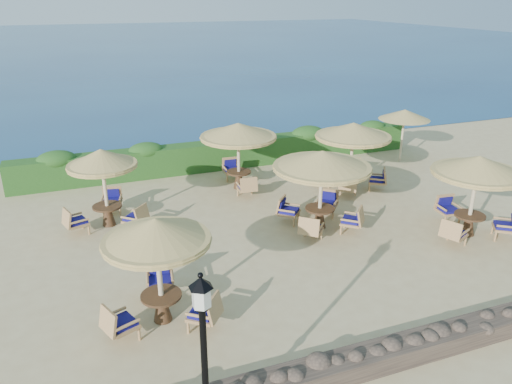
# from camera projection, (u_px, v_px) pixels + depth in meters

# --- Properties ---
(ground) EXTENTS (120.00, 120.00, 0.00)m
(ground) POSITION_uv_depth(u_px,v_px,m) (294.00, 234.00, 16.10)
(ground) COLOR tan
(ground) RESTS_ON ground
(sea) EXTENTS (160.00, 160.00, 0.00)m
(sea) POSITION_uv_depth(u_px,v_px,m) (103.00, 44.00, 76.89)
(sea) COLOR navy
(sea) RESTS_ON ground
(hedge) EXTENTS (18.00, 0.90, 1.20)m
(hedge) POSITION_uv_depth(u_px,v_px,m) (226.00, 154.00, 22.13)
(hedge) COLOR #1B4416
(hedge) RESTS_ON ground
(stone_wall) EXTENTS (15.00, 0.65, 0.44)m
(stone_wall) POSITION_uv_depth(u_px,v_px,m) (417.00, 346.00, 10.63)
(stone_wall) COLOR brown
(stone_wall) RESTS_ON ground
(lamp_post) EXTENTS (0.44, 0.44, 3.31)m
(lamp_post) POSITION_uv_depth(u_px,v_px,m) (205.00, 371.00, 8.03)
(lamp_post) COLOR black
(lamp_post) RESTS_ON ground
(extra_parasol) EXTENTS (2.30, 2.30, 2.41)m
(extra_parasol) POSITION_uv_depth(u_px,v_px,m) (405.00, 115.00, 22.39)
(extra_parasol) COLOR beige
(extra_parasol) RESTS_ON ground
(cafe_set_0) EXTENTS (2.74, 2.67, 2.65)m
(cafe_set_0) POSITION_uv_depth(u_px,v_px,m) (158.00, 252.00, 11.18)
(cafe_set_0) COLOR beige
(cafe_set_0) RESTS_ON ground
(cafe_set_1) EXTENTS (3.18, 3.18, 2.65)m
(cafe_set_1) POSITION_uv_depth(u_px,v_px,m) (322.00, 173.00, 15.86)
(cafe_set_1) COLOR beige
(cafe_set_1) RESTS_ON ground
(cafe_set_2) EXTENTS (2.81, 2.82, 2.65)m
(cafe_set_2) POSITION_uv_depth(u_px,v_px,m) (476.00, 179.00, 15.36)
(cafe_set_2) COLOR beige
(cafe_set_2) RESTS_ON ground
(cafe_set_3) EXTENTS (2.71, 2.65, 2.65)m
(cafe_set_3) POSITION_uv_depth(u_px,v_px,m) (103.00, 176.00, 16.09)
(cafe_set_3) COLOR beige
(cafe_set_3) RESTS_ON ground
(cafe_set_4) EXTENTS (2.98, 2.98, 2.65)m
(cafe_set_4) POSITION_uv_depth(u_px,v_px,m) (238.00, 139.00, 19.16)
(cafe_set_4) COLOR beige
(cafe_set_4) RESTS_ON ground
(cafe_set_5) EXTENTS (2.95, 2.95, 2.65)m
(cafe_set_5) POSITION_uv_depth(u_px,v_px,m) (353.00, 143.00, 19.28)
(cafe_set_5) COLOR beige
(cafe_set_5) RESTS_ON ground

